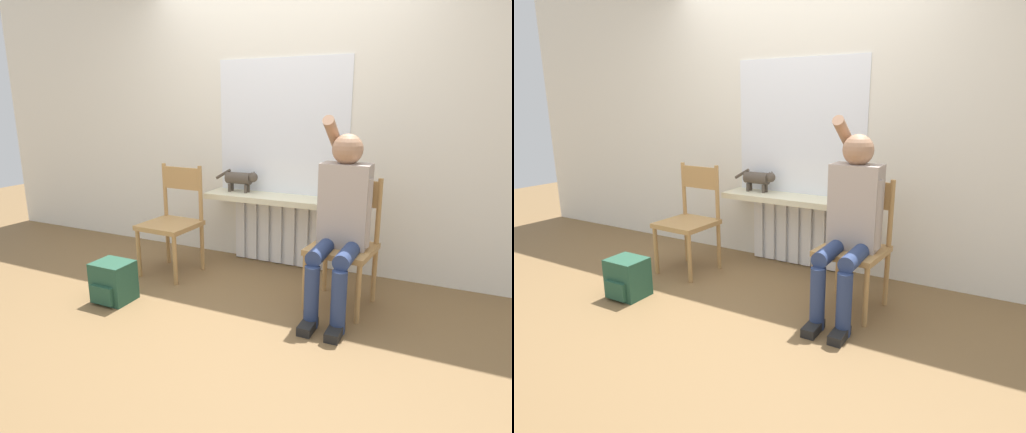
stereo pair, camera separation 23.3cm
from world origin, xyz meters
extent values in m
plane|color=brown|center=(0.00, 0.00, 0.00)|extent=(12.00, 12.00, 0.00)
cube|color=white|center=(0.00, 1.23, 1.35)|extent=(7.00, 0.06, 2.70)
cube|color=white|center=(0.00, 1.16, 0.30)|extent=(0.88, 0.05, 0.61)
cube|color=white|center=(-0.38, 1.12, 0.30)|extent=(0.09, 0.03, 0.59)
cube|color=white|center=(-0.25, 1.12, 0.30)|extent=(0.09, 0.03, 0.59)
cube|color=white|center=(-0.13, 1.12, 0.30)|extent=(0.09, 0.03, 0.59)
cube|color=white|center=(0.00, 1.12, 0.30)|extent=(0.09, 0.03, 0.59)
cube|color=white|center=(0.13, 1.12, 0.30)|extent=(0.09, 0.03, 0.59)
cube|color=white|center=(0.25, 1.12, 0.30)|extent=(0.09, 0.03, 0.59)
cube|color=white|center=(0.38, 1.12, 0.30)|extent=(0.09, 0.03, 0.59)
cube|color=beige|center=(0.00, 1.04, 0.63)|extent=(1.27, 0.32, 0.05)
cube|color=white|center=(0.00, 1.20, 1.24)|extent=(1.22, 0.01, 1.17)
cube|color=#B2844C|center=(-0.75, 0.51, 0.44)|extent=(0.45, 0.45, 0.04)
cylinder|color=#B2844C|center=(-0.95, 0.33, 0.21)|extent=(0.04, 0.04, 0.42)
cylinder|color=#B2844C|center=(-0.56, 0.31, 0.21)|extent=(0.04, 0.04, 0.42)
cylinder|color=#B2844C|center=(-0.93, 0.71, 0.21)|extent=(0.04, 0.04, 0.42)
cylinder|color=#B2844C|center=(-0.55, 0.70, 0.21)|extent=(0.04, 0.04, 0.42)
cylinder|color=#B2844C|center=(-0.93, 0.71, 0.70)|extent=(0.04, 0.04, 0.48)
cylinder|color=#B2844C|center=(-0.55, 0.70, 0.70)|extent=(0.04, 0.04, 0.48)
cube|color=#B2844C|center=(-0.74, 0.71, 0.82)|extent=(0.39, 0.04, 0.19)
cube|color=#B2844C|center=(0.75, 0.51, 0.44)|extent=(0.48, 0.48, 0.04)
cylinder|color=#B2844C|center=(0.54, 0.34, 0.21)|extent=(0.04, 0.04, 0.42)
cylinder|color=#B2844C|center=(0.92, 0.30, 0.21)|extent=(0.04, 0.04, 0.42)
cylinder|color=#B2844C|center=(0.57, 0.72, 0.21)|extent=(0.04, 0.04, 0.42)
cylinder|color=#B2844C|center=(0.96, 0.69, 0.21)|extent=(0.04, 0.04, 0.42)
cylinder|color=#B2844C|center=(0.57, 0.72, 0.70)|extent=(0.04, 0.04, 0.48)
cylinder|color=#B2844C|center=(0.96, 0.69, 0.70)|extent=(0.04, 0.04, 0.48)
cube|color=#B2844C|center=(0.77, 0.71, 0.82)|extent=(0.39, 0.06, 0.19)
cylinder|color=navy|center=(0.66, 0.33, 0.47)|extent=(0.11, 0.41, 0.11)
cylinder|color=navy|center=(0.84, 0.33, 0.47)|extent=(0.11, 0.41, 0.11)
cylinder|color=navy|center=(0.66, 0.12, 0.21)|extent=(0.10, 0.10, 0.43)
cylinder|color=navy|center=(0.84, 0.12, 0.21)|extent=(0.10, 0.10, 0.43)
cube|color=black|center=(0.66, 0.06, 0.03)|extent=(0.09, 0.20, 0.06)
cube|color=black|center=(0.84, 0.06, 0.03)|extent=(0.09, 0.20, 0.06)
cube|color=#AD9E93|center=(0.75, 0.54, 0.75)|extent=(0.34, 0.20, 0.59)
sphere|color=#A87A5B|center=(0.75, 0.54, 1.14)|extent=(0.21, 0.21, 0.21)
cylinder|color=#A87A5B|center=(0.63, 0.67, 1.18)|extent=(0.08, 0.50, 0.38)
cylinder|color=#AD9E93|center=(0.90, 0.50, 0.72)|extent=(0.08, 0.08, 0.47)
cylinder|color=#4C4238|center=(-0.37, 1.08, 0.79)|extent=(0.24, 0.11, 0.11)
sphere|color=#4C4238|center=(-0.23, 1.08, 0.80)|extent=(0.09, 0.09, 0.09)
cone|color=#4C4238|center=(-0.23, 1.06, 0.84)|extent=(0.03, 0.03, 0.03)
cone|color=#4C4238|center=(-0.23, 1.10, 0.84)|extent=(0.03, 0.03, 0.03)
cylinder|color=#4C4238|center=(-0.29, 1.05, 0.70)|extent=(0.03, 0.03, 0.07)
cylinder|color=#4C4238|center=(-0.29, 1.10, 0.70)|extent=(0.03, 0.03, 0.07)
cylinder|color=#4C4238|center=(-0.45, 1.05, 0.70)|extent=(0.03, 0.03, 0.07)
cylinder|color=#4C4238|center=(-0.45, 1.10, 0.70)|extent=(0.03, 0.03, 0.07)
cylinder|color=#4C4238|center=(-0.53, 1.08, 0.82)|extent=(0.16, 0.03, 0.11)
cube|color=#234C38|center=(-0.81, -0.12, 0.15)|extent=(0.28, 0.23, 0.30)
cube|color=#234C38|center=(-0.81, -0.25, 0.09)|extent=(0.19, 0.03, 0.14)
camera|label=1|loc=(1.43, -2.37, 1.42)|focal=30.00mm
camera|label=2|loc=(1.64, -2.26, 1.42)|focal=30.00mm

